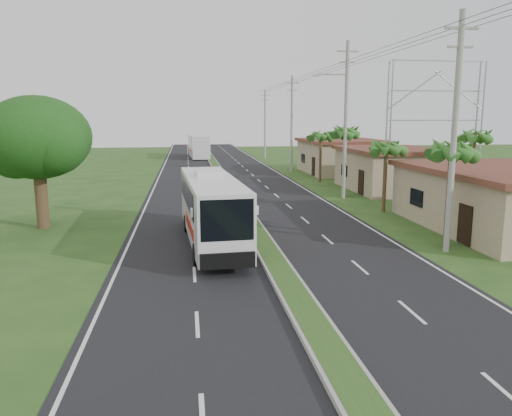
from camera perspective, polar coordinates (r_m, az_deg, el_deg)
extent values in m
plane|color=#264619|center=(20.95, 2.64, -7.22)|extent=(180.00, 180.00, 0.00)
cube|color=black|center=(40.30, -2.55, 1.31)|extent=(14.00, 160.00, 0.02)
cube|color=gray|center=(40.28, -2.55, 1.43)|extent=(1.20, 160.00, 0.17)
cube|color=#264619|center=(40.27, -2.55, 1.56)|extent=(0.95, 160.00, 0.02)
cube|color=silver|center=(40.24, -12.09, 1.07)|extent=(0.12, 160.00, 0.01)
cube|color=silver|center=(41.45, 6.71, 1.49)|extent=(0.12, 160.00, 0.01)
cube|color=#998967|center=(31.50, 26.39, 0.64)|extent=(8.00, 12.00, 3.20)
cube|color=#57261E|center=(31.28, 26.65, 3.81)|extent=(8.60, 12.60, 0.32)
cube|color=#998967|center=(45.47, 15.08, 4.11)|extent=(7.00, 10.00, 3.35)
cube|color=#57261E|center=(45.32, 15.19, 6.42)|extent=(7.60, 10.60, 0.32)
cube|color=#998967|center=(58.55, 9.76, 5.70)|extent=(8.00, 11.00, 3.50)
cube|color=#57261E|center=(58.43, 9.81, 7.57)|extent=(8.60, 11.60, 0.32)
cylinder|color=#473321|center=(26.22, 21.15, 1.27)|extent=(0.26, 0.26, 5.00)
cylinder|color=#473321|center=(34.47, 14.51, 3.31)|extent=(0.26, 0.26, 4.60)
cylinder|color=#473321|center=(40.76, 10.02, 5.08)|extent=(0.26, 0.26, 5.40)
cylinder|color=#473321|center=(49.52, 7.37, 5.71)|extent=(0.26, 0.26, 4.80)
cylinder|color=#473321|center=(40.77, 23.53, 4.24)|extent=(0.26, 0.26, 5.20)
cylinder|color=#473321|center=(31.07, -23.33, 1.50)|extent=(0.70, 0.70, 4.00)
ellipsoid|color=#173A0F|center=(30.79, -23.76, 7.39)|extent=(6.00, 6.00, 4.68)
sphere|color=#173A0F|center=(31.98, -25.74, 6.42)|extent=(3.80, 3.80, 3.80)
sphere|color=#173A0F|center=(29.53, -21.99, 6.84)|extent=(3.40, 3.40, 3.40)
cylinder|color=gray|center=(24.84, 21.70, 7.73)|extent=(0.28, 0.28, 11.00)
cube|color=gray|center=(25.13, 22.45, 18.48)|extent=(1.60, 0.12, 0.12)
cube|color=gray|center=(25.02, 22.32, 16.67)|extent=(1.20, 0.10, 0.10)
cylinder|color=gray|center=(39.56, 10.20, 9.71)|extent=(0.28, 0.28, 12.00)
cube|color=gray|center=(39.86, 10.44, 17.20)|extent=(1.60, 0.12, 0.12)
cube|color=gray|center=(39.77, 10.40, 16.06)|extent=(1.20, 0.10, 0.10)
cube|color=gray|center=(39.33, 8.64, 14.86)|extent=(2.40, 0.10, 0.10)
cylinder|color=gray|center=(58.91, 4.10, 9.50)|extent=(0.28, 0.28, 11.00)
cube|color=gray|center=(59.03, 4.16, 14.07)|extent=(1.60, 0.12, 0.12)
cube|color=gray|center=(58.99, 4.15, 13.29)|extent=(1.20, 0.10, 0.10)
cylinder|color=gray|center=(78.59, 1.03, 9.54)|extent=(0.28, 0.28, 10.50)
cube|color=gray|center=(78.65, 1.05, 12.79)|extent=(1.60, 0.12, 0.12)
cube|color=gray|center=(78.62, 1.04, 12.20)|extent=(1.20, 0.10, 0.10)
cylinder|color=gray|center=(53.31, 15.15, 9.63)|extent=(0.18, 0.18, 12.00)
cylinder|color=gray|center=(57.93, 24.42, 9.11)|extent=(0.18, 0.18, 12.00)
cylinder|color=gray|center=(54.23, 14.74, 9.66)|extent=(0.18, 0.18, 12.00)
cylinder|color=gray|center=(58.78, 23.89, 9.15)|extent=(0.18, 0.18, 12.00)
cube|color=gray|center=(55.89, 19.74, 9.41)|extent=(10.00, 0.14, 0.14)
cube|color=gray|center=(55.95, 19.93, 12.47)|extent=(10.00, 0.14, 0.14)
cube|color=gray|center=(56.17, 20.13, 15.53)|extent=(10.00, 0.14, 0.14)
cube|color=silver|center=(24.97, -5.12, 0.09)|extent=(3.02, 11.34, 2.95)
cube|color=black|center=(25.42, -5.28, 1.75)|extent=(2.93, 9.11, 1.18)
cube|color=black|center=(19.47, -3.33, -1.38)|extent=(2.11, 0.27, 1.65)
cube|color=red|center=(23.99, -4.80, -1.76)|extent=(2.68, 5.00, 0.51)
cube|color=#FFA615|center=(25.40, -5.16, -1.63)|extent=(2.55, 2.95, 0.23)
cube|color=silver|center=(25.85, -5.45, 4.03)|extent=(1.44, 2.32, 0.26)
cylinder|color=black|center=(21.74, -6.80, -5.29)|extent=(0.36, 0.99, 0.97)
cylinder|color=black|center=(21.99, -1.28, -5.04)|extent=(0.36, 0.99, 0.97)
cylinder|color=black|center=(28.08, -7.90, -1.75)|extent=(0.36, 0.99, 0.97)
cylinder|color=black|center=(28.28, -3.62, -1.58)|extent=(0.36, 0.99, 0.97)
cube|color=silver|center=(80.35, -6.59, 7.06)|extent=(3.21, 12.18, 3.36)
cube|color=black|center=(80.83, -6.64, 7.79)|extent=(3.10, 9.04, 1.14)
cube|color=orange|center=(79.35, -6.53, 6.56)|extent=(2.95, 5.89, 0.37)
cylinder|color=black|center=(75.40, -7.17, 5.82)|extent=(0.36, 1.02, 1.01)
cylinder|color=black|center=(75.58, -5.42, 5.87)|extent=(0.36, 1.02, 1.01)
cylinder|color=black|center=(84.80, -7.58, 6.30)|extent=(0.36, 1.02, 1.01)
cylinder|color=black|center=(84.96, -6.02, 6.34)|extent=(0.36, 1.02, 1.01)
imported|color=black|center=(28.67, -3.43, -1.46)|extent=(1.61, 0.86, 0.93)
imported|color=maroon|center=(28.48, -3.45, 0.50)|extent=(0.76, 0.61, 1.83)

